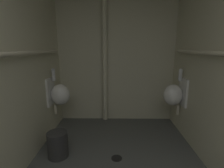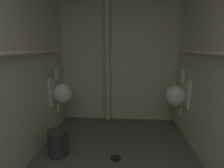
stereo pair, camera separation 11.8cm
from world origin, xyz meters
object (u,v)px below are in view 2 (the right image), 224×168
urinal_right_mid (177,95)px  floor_drain (116,158)px  standpipe_back_wall (107,49)px  urinal_left_mid (62,93)px  waste_bin (58,143)px

urinal_right_mid → floor_drain: bearing=-143.3°
floor_drain → standpipe_back_wall: bearing=100.5°
standpipe_back_wall → floor_drain: size_ratio=19.20×
urinal_left_mid → waste_bin: 0.83m
urinal_right_mid → standpipe_back_wall: (-1.14, 0.47, 0.70)m
urinal_right_mid → waste_bin: urinal_right_mid is taller
waste_bin → standpipe_back_wall: bearing=63.6°
floor_drain → waste_bin: size_ratio=0.41×
floor_drain → urinal_left_mid: bearing=143.5°
urinal_left_mid → waste_bin: bearing=-76.3°
urinal_right_mid → waste_bin: 1.88m
standpipe_back_wall → waste_bin: size_ratio=7.96×
urinal_right_mid → urinal_left_mid: bearing=-180.0°
standpipe_back_wall → urinal_right_mid: bearing=-22.4°
urinal_left_mid → waste_bin: (0.16, -0.65, -0.50)m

